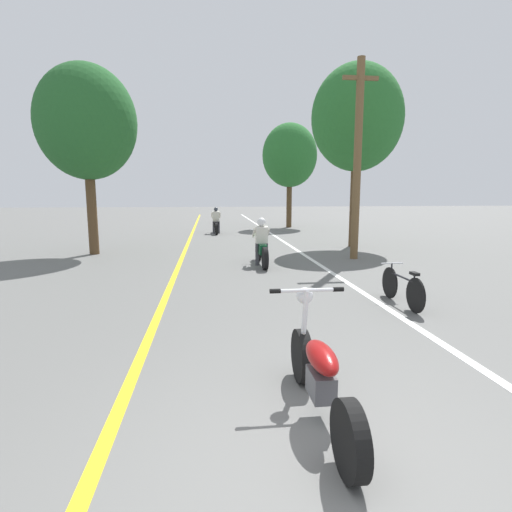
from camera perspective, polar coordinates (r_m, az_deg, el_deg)
name	(u,v)px	position (r m, az deg, el deg)	size (l,w,h in m)	color
ground_plane	(331,496)	(3.24, 10.72, -30.58)	(120.00, 120.00, 0.00)	#60605E
lane_stripe_center	(186,248)	(15.47, -9.95, 1.18)	(0.14, 48.00, 0.01)	yellow
lane_stripe_edge	(291,246)	(15.77, 4.97, 1.42)	(0.14, 48.00, 0.01)	white
utility_pole	(358,158)	(12.99, 14.30, 13.36)	(1.10, 0.24, 6.06)	brown
roadside_tree_right_near	(357,118)	(16.21, 14.26, 18.52)	(3.43, 3.09, 6.83)	#513A23
roadside_tree_right_far	(290,156)	(24.69, 4.84, 14.09)	(3.28, 2.95, 6.20)	#513A23
roadside_tree_left	(86,123)	(14.79, -23.07, 17.08)	(3.22, 2.90, 6.20)	#513A23
motorcycle_foreground	(320,375)	(3.86, 9.10, -16.40)	(0.77, 2.11, 1.10)	black
motorcycle_rider_lead	(261,247)	(11.54, 0.79, 1.32)	(0.50, 2.12, 1.37)	black
motorcycle_rider_far	(216,224)	(20.79, -5.72, 4.63)	(0.50, 2.11, 1.35)	black
bicycle_parked	(402,287)	(7.89, 20.15, -4.21)	(0.44, 1.62, 0.72)	black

